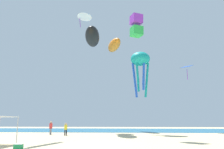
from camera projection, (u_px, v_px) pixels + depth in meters
The scene contains 11 objects.
ground at pixel (100, 145), 19.25m from camera, with size 110.00×110.00×0.10m, color beige.
ocean_strip at pixel (119, 130), 48.35m from camera, with size 110.00×20.74×0.03m, color #1E6B93.
person_near_tent at pixel (66, 128), 30.91m from camera, with size 0.39×0.40×1.64m.
person_leftmost at pixel (51, 127), 32.82m from camera, with size 0.44×0.44×1.83m.
cooler_box at pixel (18, 147), 15.93m from camera, with size 0.57×0.37×0.35m.
kite_inflatable_black at pixel (92, 37), 38.16m from camera, with size 3.69×7.98×3.14m.
kite_octopus_teal at pixel (140, 61), 35.42m from camera, with size 4.04×4.04×6.90m.
kite_delta_white at pixel (85, 16), 46.34m from camera, with size 3.92×3.94×2.59m.
kite_box_purple at pixel (136, 26), 27.63m from camera, with size 1.64×1.63×2.61m.
kite_diamond_blue at pixel (187, 67), 42.14m from camera, with size 2.44×2.44×2.68m.
kite_inflatable_orange at pixel (114, 45), 48.26m from camera, with size 4.14×7.37×2.60m.
Camera 1 is at (2.58, -19.86, 1.89)m, focal length 37.59 mm.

